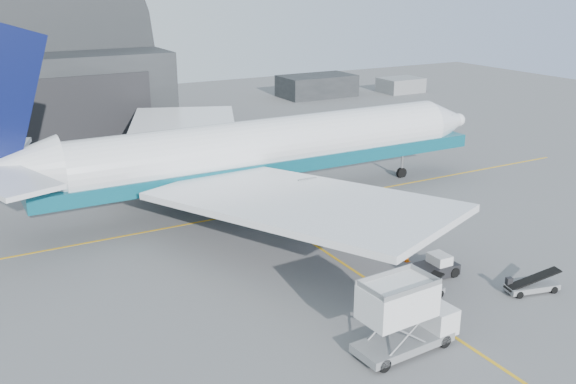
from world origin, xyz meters
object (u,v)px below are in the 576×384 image
airliner (250,151)px  pushback_tug (434,268)px  belt_loader_a (421,295)px  catering_truck (404,317)px  belt_loader_b (531,286)px

airliner → pushback_tug: bearing=-77.0°
airliner → belt_loader_a: airliner is taller
catering_truck → belt_loader_a: size_ratio=1.61×
airliner → pushback_tug: (4.92, -21.28, -4.79)m
airliner → belt_loader_a: size_ratio=13.14×
belt_loader_a → airliner: bearing=78.8°
pushback_tug → belt_loader_a: 4.46m
pushback_tug → belt_loader_a: (-3.55, -2.69, -0.15)m
airliner → catering_truck: bearing=-97.5°
belt_loader_a → belt_loader_b: size_ratio=1.00×
catering_truck → belt_loader_a: catering_truck is taller
belt_loader_a → catering_truck: bearing=-154.3°
pushback_tug → belt_loader_b: (4.23, -5.42, -0.14)m
pushback_tug → belt_loader_b: 6.88m
airliner → belt_loader_a: (1.37, -23.97, -4.94)m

